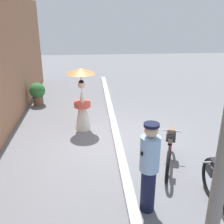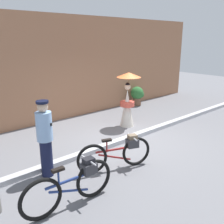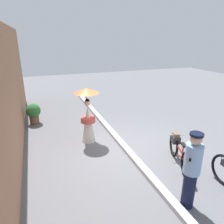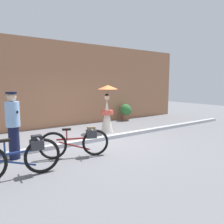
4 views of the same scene
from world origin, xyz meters
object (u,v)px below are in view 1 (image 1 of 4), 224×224
(bicycle_near_officer, at_px, (170,150))
(person_with_parasol, at_px, (82,99))
(person_officer, at_px, (149,166))
(bicycle_far_side, at_px, (220,190))
(potted_plant_by_door, at_px, (38,92))

(bicycle_near_officer, bearing_deg, person_with_parasol, 41.71)
(bicycle_near_officer, relative_size, person_officer, 1.01)
(bicycle_near_officer, height_order, bicycle_far_side, bicycle_far_side)
(bicycle_near_officer, height_order, person_with_parasol, person_with_parasol)
(bicycle_near_officer, height_order, potted_plant_by_door, potted_plant_by_door)
(bicycle_near_officer, xyz_separation_m, person_with_parasol, (2.26, 2.02, 0.53))
(bicycle_near_officer, distance_m, person_officer, 1.68)
(bicycle_near_officer, xyz_separation_m, bicycle_far_side, (-1.52, -0.47, 0.02))
(potted_plant_by_door, bearing_deg, bicycle_far_side, -145.45)
(person_officer, distance_m, potted_plant_by_door, 6.66)
(bicycle_near_officer, xyz_separation_m, potted_plant_by_door, (4.58, 3.74, 0.08))
(bicycle_near_officer, distance_m, potted_plant_by_door, 5.91)
(bicycle_near_officer, bearing_deg, person_officer, 149.91)
(bicycle_near_officer, distance_m, bicycle_far_side, 1.59)
(person_officer, bearing_deg, bicycle_far_side, -96.26)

